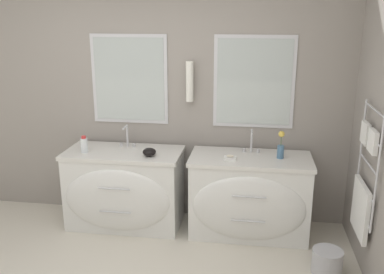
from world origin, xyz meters
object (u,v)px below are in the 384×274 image
vanity_left (124,189)px  amenity_bowl (149,152)px  waste_bin (327,261)px  flower_vase (281,147)px  vanity_right (249,196)px  toiletry_bottle (84,145)px

vanity_left → amenity_bowl: (0.30, -0.07, 0.43)m
vanity_left → waste_bin: 2.06m
flower_vase → waste_bin: flower_vase is taller
vanity_right → vanity_left: bearing=180.0°
vanity_right → flower_vase: size_ratio=4.37×
toiletry_bottle → vanity_left: bearing=8.9°
toiletry_bottle → flower_vase: flower_vase is taller
vanity_right → toiletry_bottle: size_ratio=6.97×
waste_bin → vanity_left: bearing=163.3°
vanity_left → waste_bin: bearing=-16.7°
flower_vase → vanity_left: bearing=-178.4°
vanity_left → waste_bin: vanity_left is taller
vanity_left → flower_vase: 1.64m
vanity_left → vanity_right: bearing=0.0°
vanity_left → vanity_right: size_ratio=1.00×
vanity_left → flower_vase: (1.56, 0.04, 0.51)m
toiletry_bottle → waste_bin: bearing=-12.8°
vanity_left → toiletry_bottle: 0.60m
vanity_right → waste_bin: size_ratio=4.56×
toiletry_bottle → waste_bin: 2.51m
toiletry_bottle → waste_bin: size_ratio=0.65×
vanity_right → amenity_bowl: amenity_bowl is taller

